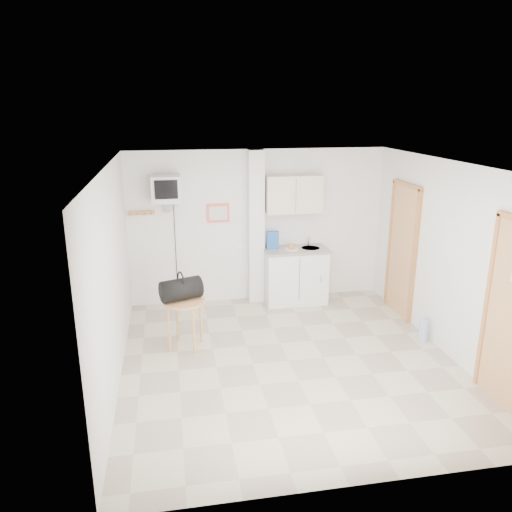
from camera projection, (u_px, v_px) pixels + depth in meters
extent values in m
plane|color=#C0B39A|center=(289.00, 361.00, 6.43)|extent=(4.50, 4.50, 0.00)
cube|color=white|center=(258.00, 226.00, 8.19)|extent=(4.20, 0.04, 2.50)
cube|color=white|center=(358.00, 357.00, 3.94)|extent=(4.20, 0.04, 2.50)
cube|color=white|center=(112.00, 279.00, 5.72)|extent=(0.04, 4.50, 2.50)
cube|color=white|center=(449.00, 260.00, 6.41)|extent=(0.04, 4.50, 2.50)
cube|color=white|center=(293.00, 165.00, 5.70)|extent=(4.20, 4.50, 0.04)
cube|color=white|center=(256.00, 228.00, 8.07)|extent=(0.25, 0.22, 2.50)
cube|color=#EB5C4F|center=(218.00, 213.00, 7.99)|extent=(0.36, 0.03, 0.30)
cube|color=silver|center=(218.00, 213.00, 7.97)|extent=(0.28, 0.01, 0.22)
cube|color=tan|center=(141.00, 213.00, 7.76)|extent=(0.40, 0.05, 0.06)
cube|color=white|center=(239.00, 245.00, 8.21)|extent=(0.15, 0.02, 0.08)
cylinder|color=tan|center=(131.00, 215.00, 7.68)|extent=(0.02, 0.08, 0.02)
cylinder|color=tan|center=(138.00, 214.00, 7.70)|extent=(0.02, 0.08, 0.02)
cylinder|color=tan|center=(145.00, 214.00, 7.72)|extent=(0.02, 0.08, 0.02)
cylinder|color=tan|center=(151.00, 214.00, 7.73)|extent=(0.02, 0.08, 0.02)
cube|color=olive|center=(402.00, 252.00, 7.66)|extent=(0.04, 0.75, 2.00)
cube|color=brown|center=(402.00, 252.00, 7.66)|extent=(0.06, 0.87, 2.06)
cube|color=white|center=(295.00, 276.00, 8.26)|extent=(1.00, 0.55, 0.88)
cube|color=gray|center=(296.00, 250.00, 8.12)|extent=(1.03, 0.58, 0.04)
cylinder|color=#B7B7BA|center=(311.00, 249.00, 8.17)|extent=(0.30, 0.30, 0.05)
cylinder|color=#B7B7BA|center=(308.00, 241.00, 8.27)|extent=(0.02, 0.02, 0.16)
cylinder|color=#B7B7BA|center=(310.00, 237.00, 8.19)|extent=(0.02, 0.13, 0.02)
cube|color=beige|center=(293.00, 194.00, 7.97)|extent=(0.90, 0.32, 0.60)
cube|color=#1F54A9|center=(273.00, 240.00, 8.07)|extent=(0.19, 0.07, 0.29)
cylinder|color=white|center=(292.00, 249.00, 8.06)|extent=(0.22, 0.22, 0.01)
sphere|color=tan|center=(292.00, 246.00, 8.04)|extent=(0.11, 0.11, 0.11)
cube|color=slate|center=(167.00, 202.00, 7.65)|extent=(0.36, 0.32, 0.02)
cube|color=slate|center=(167.00, 206.00, 7.80)|extent=(0.10, 0.06, 0.20)
cube|color=silver|center=(166.00, 189.00, 7.52)|extent=(0.44, 0.42, 0.40)
cube|color=black|center=(166.00, 190.00, 7.32)|extent=(0.34, 0.02, 0.28)
cylinder|color=black|center=(176.00, 253.00, 8.05)|extent=(0.01, 0.01, 1.73)
cylinder|color=tan|center=(184.00, 301.00, 6.61)|extent=(0.56, 0.56, 0.03)
cylinder|color=tan|center=(201.00, 321.00, 6.84)|extent=(0.04, 0.04, 0.65)
cylinder|color=tan|center=(177.00, 319.00, 6.90)|extent=(0.04, 0.04, 0.65)
cylinder|color=tan|center=(169.00, 329.00, 6.58)|extent=(0.04, 0.04, 0.65)
cylinder|color=tan|center=(194.00, 331.00, 6.52)|extent=(0.04, 0.04, 0.65)
cylinder|color=black|center=(181.00, 289.00, 6.59)|extent=(0.60, 0.46, 0.29)
torus|color=black|center=(181.00, 280.00, 6.55)|extent=(0.10, 0.22, 0.22)
cylinder|color=#95AACA|center=(424.00, 330.00, 6.92)|extent=(0.12, 0.12, 0.32)
cylinder|color=#95AACA|center=(425.00, 318.00, 6.87)|extent=(0.04, 0.04, 0.04)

